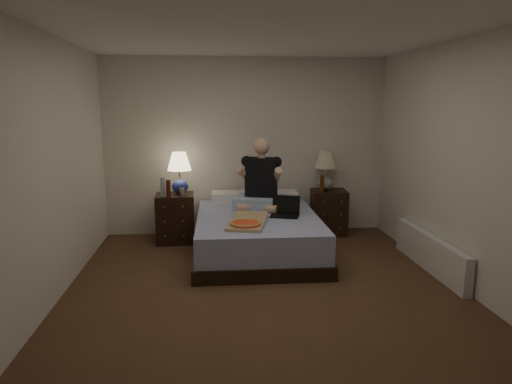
{
  "coord_description": "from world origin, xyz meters",
  "views": [
    {
      "loc": [
        -0.53,
        -4.25,
        1.85
      ],
      "look_at": [
        0.0,
        0.9,
        0.85
      ],
      "focal_mm": 32.0,
      "sensor_mm": 36.0,
      "label": 1
    }
  ],
  "objects": [
    {
      "name": "water_bottle",
      "position": [
        -1.14,
        1.72,
        0.78
      ],
      "size": [
        0.07,
        0.07,
        0.25
      ],
      "primitive_type": "cylinder",
      "color": "silver",
      "rests_on": "nightstand_left"
    },
    {
      "name": "lamp_left",
      "position": [
        -0.93,
        1.9,
        0.94
      ],
      "size": [
        0.37,
        0.37,
        0.56
      ],
      "primitive_type": null,
      "rotation": [
        0.0,
        0.0,
        -0.17
      ],
      "color": "navy",
      "rests_on": "nightstand_left"
    },
    {
      "name": "beer_bottle_right",
      "position": [
        1.03,
        1.9,
        0.75
      ],
      "size": [
        0.06,
        0.06,
        0.23
      ],
      "primitive_type": "cylinder",
      "color": "#52290B",
      "rests_on": "nightstand_right"
    },
    {
      "name": "soda_can",
      "position": [
        -0.9,
        1.75,
        0.71
      ],
      "size": [
        0.07,
        0.07,
        0.1
      ],
      "primitive_type": "cylinder",
      "color": "#ADACA8",
      "rests_on": "nightstand_left"
    },
    {
      "name": "ceiling",
      "position": [
        0.0,
        0.0,
        2.5
      ],
      "size": [
        4.0,
        4.5,
        0.0
      ],
      "primitive_type": "cube",
      "rotation": [
        3.14,
        0.0,
        0.0
      ],
      "color": "white",
      "rests_on": "ground"
    },
    {
      "name": "wall_front",
      "position": [
        0.0,
        -2.25,
        1.25
      ],
      "size": [
        4.0,
        0.0,
        2.5
      ],
      "primitive_type": "cube",
      "rotation": [
        -1.57,
        0.0,
        0.0
      ],
      "color": "silver",
      "rests_on": "ground"
    },
    {
      "name": "beer_bottle_left",
      "position": [
        -1.07,
        1.64,
        0.77
      ],
      "size": [
        0.06,
        0.06,
        0.23
      ],
      "primitive_type": "cylinder",
      "color": "#50170B",
      "rests_on": "nightstand_left"
    },
    {
      "name": "laptop",
      "position": [
        0.38,
        1.12,
        0.61
      ],
      "size": [
        0.41,
        0.37,
        0.24
      ],
      "primitive_type": null,
      "rotation": [
        0.0,
        0.0,
        -0.3
      ],
      "color": "black",
      "rests_on": "bed"
    },
    {
      "name": "wall_right",
      "position": [
        2.0,
        0.0,
        1.25
      ],
      "size": [
        0.0,
        4.5,
        2.5
      ],
      "primitive_type": "cube",
      "rotation": [
        1.57,
        0.0,
        -1.57
      ],
      "color": "silver",
      "rests_on": "ground"
    },
    {
      "name": "floor",
      "position": [
        0.0,
        0.0,
        0.0
      ],
      "size": [
        4.0,
        4.5,
        0.0
      ],
      "primitive_type": "cube",
      "color": "brown",
      "rests_on": "ground"
    },
    {
      "name": "nightstand_right",
      "position": [
        1.17,
        2.01,
        0.32
      ],
      "size": [
        0.53,
        0.48,
        0.64
      ],
      "primitive_type": "cube",
      "rotation": [
        0.0,
        0.0,
        -0.09
      ],
      "color": "black",
      "rests_on": "floor"
    },
    {
      "name": "nightstand_left",
      "position": [
        -1.01,
        1.84,
        0.33
      ],
      "size": [
        0.52,
        0.47,
        0.66
      ],
      "primitive_type": "cube",
      "rotation": [
        0.0,
        0.0,
        0.04
      ],
      "color": "black",
      "rests_on": "floor"
    },
    {
      "name": "bed",
      "position": [
        0.05,
        1.22,
        0.25
      ],
      "size": [
        1.52,
        2.0,
        0.49
      ],
      "primitive_type": "cube",
      "rotation": [
        0.0,
        0.0,
        -0.02
      ],
      "color": "#5E70BD",
      "rests_on": "floor"
    },
    {
      "name": "wall_back",
      "position": [
        0.0,
        2.25,
        1.25
      ],
      "size": [
        4.0,
        0.0,
        2.5
      ],
      "primitive_type": "cube",
      "rotation": [
        1.57,
        0.0,
        0.0
      ],
      "color": "silver",
      "rests_on": "ground"
    },
    {
      "name": "wall_left",
      "position": [
        -2.0,
        0.0,
        1.25
      ],
      "size": [
        0.0,
        4.5,
        2.5
      ],
      "primitive_type": "cube",
      "rotation": [
        1.57,
        0.0,
        1.57
      ],
      "color": "silver",
      "rests_on": "ground"
    },
    {
      "name": "radiator",
      "position": [
        1.93,
        0.44,
        0.2
      ],
      "size": [
        0.1,
        1.6,
        0.4
      ],
      "primitive_type": "cube",
      "color": "silver",
      "rests_on": "floor"
    },
    {
      "name": "pizza_box",
      "position": [
        -0.14,
        0.65,
        0.53
      ],
      "size": [
        0.56,
        0.83,
        0.08
      ],
      "primitive_type": null,
      "rotation": [
        0.0,
        0.0,
        -0.23
      ],
      "color": "tan",
      "rests_on": "bed"
    },
    {
      "name": "person",
      "position": [
        0.13,
        1.57,
        0.96
      ],
      "size": [
        0.78,
        0.69,
        0.93
      ],
      "primitive_type": null,
      "rotation": [
        0.0,
        0.0,
        -0.3
      ],
      "color": "black",
      "rests_on": "bed"
    },
    {
      "name": "lamp_right",
      "position": [
        1.12,
        2.05,
        0.92
      ],
      "size": [
        0.39,
        0.39,
        0.56
      ],
      "primitive_type": null,
      "rotation": [
        0.0,
        0.0,
        -0.25
      ],
      "color": "#9A9A92",
      "rests_on": "nightstand_right"
    }
  ]
}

